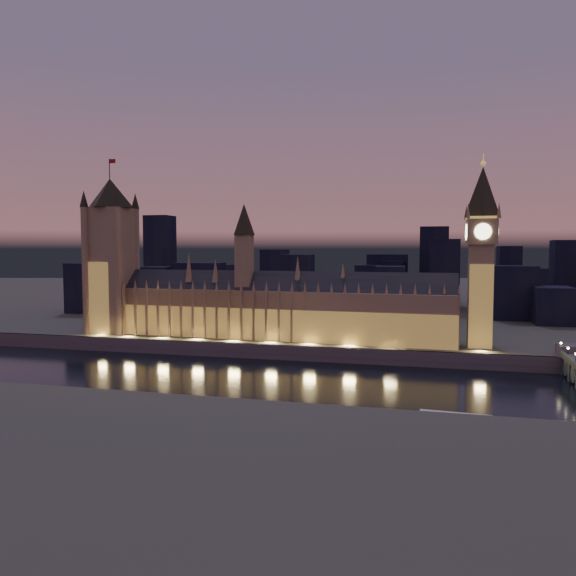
% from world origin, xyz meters
% --- Properties ---
extents(ground_plane, '(2000.00, 2000.00, 0.00)m').
position_xyz_m(ground_plane, '(0.00, 0.00, 0.00)').
color(ground_plane, black).
rests_on(ground_plane, ground).
extents(north_bank, '(2000.00, 960.00, 8.00)m').
position_xyz_m(north_bank, '(0.00, 520.00, 4.00)').
color(north_bank, '#3B4741').
rests_on(north_bank, ground).
extents(embankment_wall, '(2000.00, 2.50, 8.00)m').
position_xyz_m(embankment_wall, '(0.00, 41.00, 4.00)').
color(embankment_wall, '#4E4145').
rests_on(embankment_wall, ground).
extents(palace_of_westminster, '(202.00, 28.97, 78.00)m').
position_xyz_m(palace_of_westminster, '(-4.01, 61.74, 26.37)').
color(palace_of_westminster, '#92794E').
rests_on(palace_of_westminster, north_bank).
extents(victoria_tower, '(31.68, 31.68, 107.09)m').
position_xyz_m(victoria_tower, '(-110.00, 61.91, 60.82)').
color(victoria_tower, '#92794E').
rests_on(victoria_tower, north_bank).
extents(elizabeth_tower, '(18.00, 18.00, 101.18)m').
position_xyz_m(elizabeth_tower, '(108.00, 61.92, 64.24)').
color(elizabeth_tower, '#92794E').
rests_on(elizabeth_tower, north_bank).
extents(river_boat, '(45.35, 13.84, 4.50)m').
position_xyz_m(river_boat, '(91.05, -56.53, 1.56)').
color(river_boat, '#4E4145').
rests_on(river_boat, ground).
extents(city_backdrop, '(469.54, 215.63, 87.16)m').
position_xyz_m(city_backdrop, '(34.68, 246.89, 31.20)').
color(city_backdrop, black).
rests_on(city_backdrop, north_bank).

